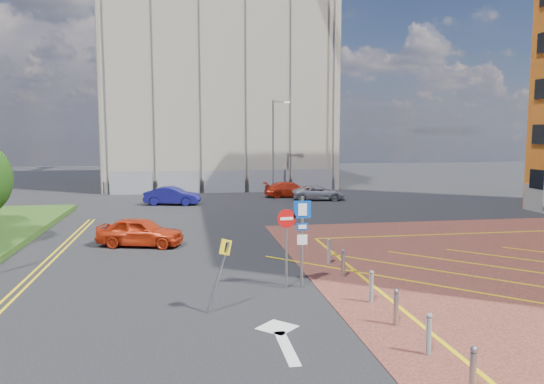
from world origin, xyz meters
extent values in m
plane|color=black|center=(0.00, 0.00, 0.00)|extent=(140.00, 140.00, 0.00)
cylinder|color=#9EA0A8|center=(4.00, 28.00, 4.00)|extent=(0.16, 0.16, 8.00)
cylinder|color=#9EA0A8|center=(4.60, 28.00, 7.88)|extent=(1.20, 0.10, 0.10)
cube|color=silver|center=(5.20, 28.00, 7.85)|extent=(0.50, 0.15, 0.12)
cylinder|color=#9EA0A8|center=(0.50, 1.00, 1.60)|extent=(0.10, 0.10, 3.20)
cube|color=#0941A6|center=(0.50, 0.97, 2.75)|extent=(0.60, 0.04, 0.60)
cube|color=white|center=(0.50, 0.94, 2.75)|extent=(0.30, 0.02, 0.42)
cube|color=#0941A6|center=(0.50, 0.97, 2.15)|extent=(0.40, 0.04, 0.25)
cube|color=white|center=(0.50, 0.94, 2.15)|extent=(0.28, 0.02, 0.14)
cube|color=white|center=(0.50, 0.97, 1.70)|extent=(0.35, 0.04, 0.35)
cylinder|color=#9EA0A8|center=(-0.05, 1.00, 1.35)|extent=(0.08, 0.08, 2.70)
cylinder|color=red|center=(-0.05, 0.97, 2.45)|extent=(0.64, 0.04, 0.64)
cube|color=white|center=(-0.05, 0.94, 2.45)|extent=(0.44, 0.02, 0.10)
cylinder|color=#9EA0A8|center=(-2.52, -1.11, 1.10)|extent=(0.74, 0.08, 2.12)
cube|color=yellow|center=(-2.30, -1.14, 2.00)|extent=(0.43, 0.43, 0.56)
cylinder|color=#9EA0A8|center=(2.30, -7.00, 0.47)|extent=(0.14, 0.14, 0.90)
cylinder|color=black|center=(2.30, -5.00, 0.47)|extent=(0.14, 0.14, 0.90)
cylinder|color=#9EA0A8|center=(2.30, -3.00, 0.47)|extent=(0.14, 0.14, 0.90)
cylinder|color=black|center=(2.30, -1.00, 0.47)|extent=(0.14, 0.14, 0.90)
cylinder|color=#9EA0A8|center=(2.30, 2.00, 0.47)|extent=(0.14, 0.14, 0.90)
cylinder|color=black|center=(2.30, 4.00, 0.47)|extent=(0.14, 0.14, 0.90)
cube|color=#AB9F8C|center=(0.00, 40.00, 11.00)|extent=(21.20, 19.20, 22.00)
cube|color=#FBA016|center=(2.00, 42.00, 17.00)|extent=(0.90, 0.90, 34.00)
cube|color=gray|center=(1.00, 30.00, 1.00)|extent=(21.60, 0.06, 2.00)
imported|color=red|center=(-5.58, 8.81, 0.69)|extent=(4.32, 2.66, 1.37)
imported|color=navy|center=(-4.39, 22.92, 0.66)|extent=(4.25, 2.30, 1.33)
imported|color=red|center=(5.12, 26.11, 0.63)|extent=(4.36, 1.82, 1.26)
imported|color=#A9A9B0|center=(6.95, 23.85, 0.57)|extent=(4.31, 2.40, 1.14)
camera|label=1|loc=(-3.45, -16.54, 5.41)|focal=35.00mm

